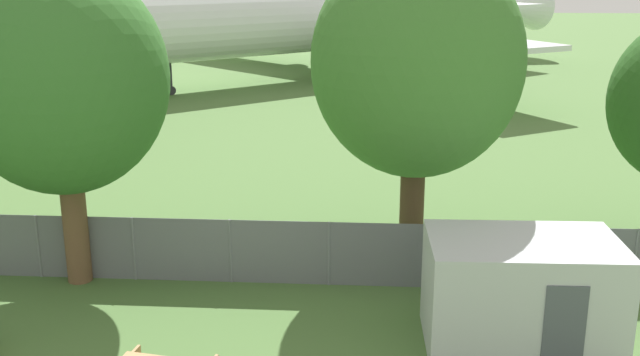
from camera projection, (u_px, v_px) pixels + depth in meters
perimeter_fence at (230, 251)px, 19.28m from camera, size 56.07×0.07×1.72m
airplane at (324, 18)px, 52.59m from camera, size 37.95×33.05×13.60m
portable_cabin at (521, 293)px, 16.04m from camera, size 4.08×2.60×2.41m
tree_near_hangar at (417, 62)px, 19.50m from camera, size 5.58×5.58×8.61m
tree_left_of_cabin at (61, 79)px, 18.15m from camera, size 5.22×5.22×8.19m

